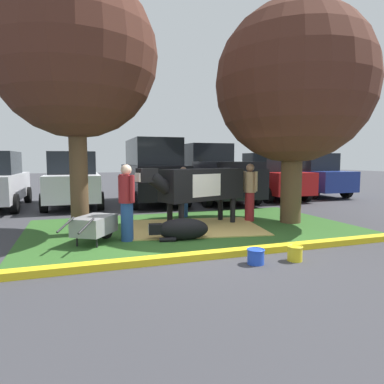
# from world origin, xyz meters

# --- Properties ---
(ground_plane) EXTENTS (80.00, 80.00, 0.00)m
(ground_plane) POSITION_xyz_m (0.00, 0.00, 0.00)
(ground_plane) COLOR #38383D
(grass_island) EXTENTS (8.09, 4.87, 0.02)m
(grass_island) POSITION_xyz_m (0.52, 1.79, 0.01)
(grass_island) COLOR #2D5B23
(grass_island) RESTS_ON ground
(curb_yellow) EXTENTS (9.29, 0.24, 0.12)m
(curb_yellow) POSITION_xyz_m (0.52, -0.79, 0.06)
(curb_yellow) COLOR yellow
(curb_yellow) RESTS_ON ground
(hay_bedding) EXTENTS (3.57, 2.93, 0.04)m
(hay_bedding) POSITION_xyz_m (0.55, 1.74, 0.03)
(hay_bedding) COLOR tan
(hay_bedding) RESTS_ON ground
(shade_tree_left) EXTENTS (3.63, 3.63, 5.85)m
(shade_tree_left) POSITION_xyz_m (-2.23, 1.89, 4.01)
(shade_tree_left) COLOR brown
(shade_tree_left) RESTS_ON ground
(shade_tree_right) EXTENTS (4.18, 4.18, 5.84)m
(shade_tree_right) POSITION_xyz_m (3.26, 1.59, 3.72)
(shade_tree_right) COLOR brown
(shade_tree_right) RESTS_ON ground
(cow_holstein) EXTENTS (3.04, 1.43, 1.54)m
(cow_holstein) POSITION_xyz_m (0.70, 1.90, 1.09)
(cow_holstein) COLOR black
(cow_holstein) RESTS_ON ground
(calf_lying) EXTENTS (1.33, 0.68, 0.48)m
(calf_lying) POSITION_xyz_m (-0.17, 0.66, 0.24)
(calf_lying) COLOR black
(calf_lying) RESTS_ON ground
(person_handler) EXTENTS (0.34, 0.51, 1.63)m
(person_handler) POSITION_xyz_m (2.28, 2.11, 0.87)
(person_handler) COLOR maroon
(person_handler) RESTS_ON ground
(person_visitor_near) EXTENTS (0.34, 0.50, 1.64)m
(person_visitor_near) POSITION_xyz_m (-1.30, 0.91, 0.88)
(person_visitor_near) COLOR #23478C
(person_visitor_near) RESTS_ON ground
(person_visitor_far) EXTENTS (0.52, 0.34, 1.52)m
(person_visitor_far) POSITION_xyz_m (0.75, 3.38, 0.81)
(person_visitor_far) COLOR #23478C
(person_visitor_far) RESTS_ON ground
(wheelbarrow) EXTENTS (1.21, 1.49, 0.63)m
(wheelbarrow) POSITION_xyz_m (-1.95, 0.93, 0.39)
(wheelbarrow) COLOR gray
(wheelbarrow) RESTS_ON ground
(bucket_blue) EXTENTS (0.30, 0.30, 0.25)m
(bucket_blue) POSITION_xyz_m (0.50, -1.35, 0.13)
(bucket_blue) COLOR blue
(bucket_blue) RESTS_ON ground
(bucket_yellow) EXTENTS (0.28, 0.28, 0.26)m
(bucket_yellow) POSITION_xyz_m (1.22, -1.42, 0.14)
(bucket_yellow) COLOR yellow
(bucket_yellow) RESTS_ON ground
(hatchback_white) EXTENTS (2.09, 4.43, 2.02)m
(hatchback_white) POSITION_xyz_m (-2.37, 7.15, 0.98)
(hatchback_white) COLOR silver
(hatchback_white) RESTS_ON ground
(suv_black) EXTENTS (2.19, 4.64, 2.52)m
(suv_black) POSITION_xyz_m (0.60, 6.92, 1.27)
(suv_black) COLOR black
(suv_black) RESTS_ON ground
(pickup_truck_black) EXTENTS (2.30, 5.44, 2.42)m
(pickup_truck_black) POSITION_xyz_m (3.23, 6.96, 1.11)
(pickup_truck_black) COLOR black
(pickup_truck_black) RESTS_ON ground
(sedan_red) EXTENTS (2.09, 4.43, 2.02)m
(sedan_red) POSITION_xyz_m (5.87, 6.87, 0.98)
(sedan_red) COLOR red
(sedan_red) RESTS_ON ground
(sedan_blue) EXTENTS (2.09, 4.43, 2.02)m
(sedan_blue) POSITION_xyz_m (8.42, 7.33, 0.98)
(sedan_blue) COLOR navy
(sedan_blue) RESTS_ON ground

